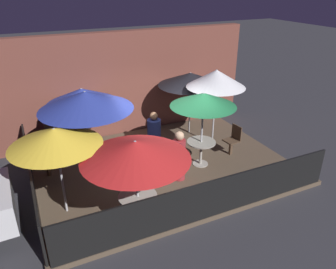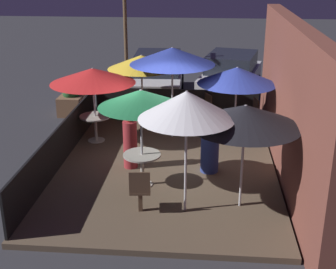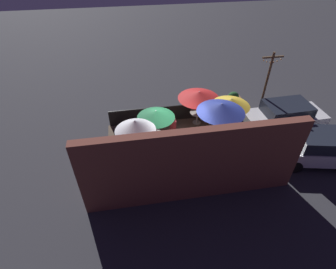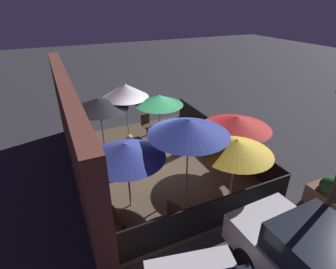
# 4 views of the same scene
# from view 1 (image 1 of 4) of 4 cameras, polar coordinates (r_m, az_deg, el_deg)

# --- Properties ---
(ground_plane) EXTENTS (60.00, 60.00, 0.00)m
(ground_plane) POSITION_cam_1_polar(r_m,az_deg,el_deg) (9.52, -1.07, -5.92)
(ground_plane) COLOR #2D2D33
(patio_deck) EXTENTS (6.98, 5.13, 0.12)m
(patio_deck) POSITION_cam_1_polar(r_m,az_deg,el_deg) (9.49, -1.07, -5.61)
(patio_deck) COLOR brown
(patio_deck) RESTS_ON ground_plane
(building_wall) EXTENTS (8.58, 0.36, 3.50)m
(building_wall) POSITION_cam_1_polar(r_m,az_deg,el_deg) (11.22, -7.07, 8.64)
(building_wall) COLOR brown
(building_wall) RESTS_ON ground_plane
(fence_front) EXTENTS (6.78, 0.05, 0.95)m
(fence_front) POSITION_cam_1_polar(r_m,az_deg,el_deg) (7.35, 7.14, -11.18)
(fence_front) COLOR black
(fence_front) RESTS_ON patio_deck
(fence_side_left) EXTENTS (0.05, 4.93, 0.95)m
(fence_side_left) POSITION_cam_1_polar(r_m,az_deg,el_deg) (8.62, -22.64, -7.15)
(fence_side_left) COLOR black
(fence_side_left) RESTS_ON patio_deck
(patio_umbrella_0) EXTENTS (2.22, 2.22, 2.00)m
(patio_umbrella_0) POSITION_cam_1_polar(r_m,az_deg,el_deg) (6.46, -5.69, -2.72)
(patio_umbrella_0) COLOR #B2B2B7
(patio_umbrella_0) RESTS_ON patio_deck
(patio_umbrella_1) EXTENTS (1.78, 1.78, 2.15)m
(patio_umbrella_1) POSITION_cam_1_polar(r_m,az_deg,el_deg) (8.72, 6.18, 6.05)
(patio_umbrella_1) COLOR #B2B2B7
(patio_umbrella_1) RESTS_ON patio_deck
(patio_umbrella_2) EXTENTS (1.94, 1.94, 2.09)m
(patio_umbrella_2) POSITION_cam_1_polar(r_m,az_deg,el_deg) (7.14, -19.09, -0.43)
(patio_umbrella_2) COLOR #B2B2B7
(patio_umbrella_2) RESTS_ON patio_deck
(patio_umbrella_3) EXTENTS (1.79, 1.79, 2.43)m
(patio_umbrella_3) POSITION_cam_1_polar(r_m,az_deg,el_deg) (9.98, 8.38, 9.62)
(patio_umbrella_3) COLOR #B2B2B7
(patio_umbrella_3) RESTS_ON patio_deck
(patio_umbrella_4) EXTENTS (2.05, 2.05, 2.04)m
(patio_umbrella_4) POSITION_cam_1_polar(r_m,az_deg,el_deg) (9.73, -14.74, 6.53)
(patio_umbrella_4) COLOR #B2B2B7
(patio_umbrella_4) RESTS_ON patio_deck
(patio_umbrella_5) EXTENTS (2.13, 2.13, 2.11)m
(patio_umbrella_5) POSITION_cam_1_polar(r_m,az_deg,el_deg) (10.81, 3.93, 9.63)
(patio_umbrella_5) COLOR #B2B2B7
(patio_umbrella_5) RESTS_ON patio_deck
(patio_umbrella_6) EXTENTS (2.25, 2.25, 2.48)m
(patio_umbrella_6) POSITION_cam_1_polar(r_m,az_deg,el_deg) (7.98, -14.17, 5.77)
(patio_umbrella_6) COLOR #B2B2B7
(patio_umbrella_6) RESTS_ON patio_deck
(dining_table_0) EXTENTS (0.83, 0.83, 0.71)m
(dining_table_0) POSITION_cam_1_polar(r_m,az_deg,el_deg) (7.13, -5.26, -11.54)
(dining_table_0) COLOR #9E998E
(dining_table_0) RESTS_ON patio_deck
(dining_table_1) EXTENTS (0.81, 0.81, 0.73)m
(dining_table_1) POSITION_cam_1_polar(r_m,az_deg,el_deg) (9.27, 5.78, -2.07)
(dining_table_1) COLOR #9E998E
(dining_table_1) RESTS_ON patio_deck
(patio_chair_0) EXTENTS (0.49, 0.49, 0.93)m
(patio_chair_0) POSITION_cam_1_polar(r_m,az_deg,el_deg) (10.58, -19.33, -0.20)
(patio_chair_0) COLOR #4C3828
(patio_chair_0) RESTS_ON patio_deck
(patio_chair_1) EXTENTS (0.44, 0.44, 0.92)m
(patio_chair_1) POSITION_cam_1_polar(r_m,az_deg,el_deg) (10.00, 11.28, -0.78)
(patio_chair_1) COLOR #4C3828
(patio_chair_1) RESTS_ON patio_deck
(patio_chair_2) EXTENTS (0.54, 0.54, 0.92)m
(patio_chair_2) POSITION_cam_1_polar(r_m,az_deg,el_deg) (9.37, -20.62, -3.91)
(patio_chair_2) COLOR #4C3828
(patio_chair_2) RESTS_ON patio_deck
(patron_0) EXTENTS (0.45, 0.45, 1.38)m
(patron_0) POSITION_cam_1_polar(r_m,az_deg,el_deg) (8.54, 1.96, -4.00)
(patron_0) COLOR maroon
(patron_0) RESTS_ON patio_deck
(patron_1) EXTENTS (0.49, 0.49, 1.22)m
(patron_1) POSITION_cam_1_polar(r_m,az_deg,el_deg) (10.11, -2.44, 0.28)
(patron_1) COLOR navy
(patron_1) RESTS_ON patio_deck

